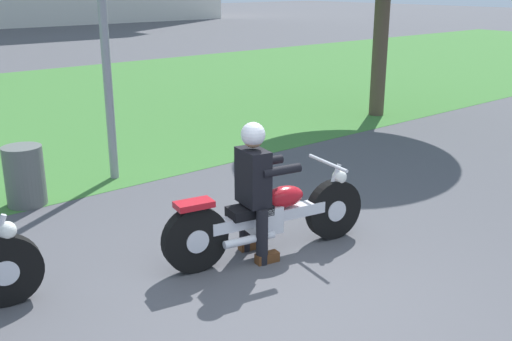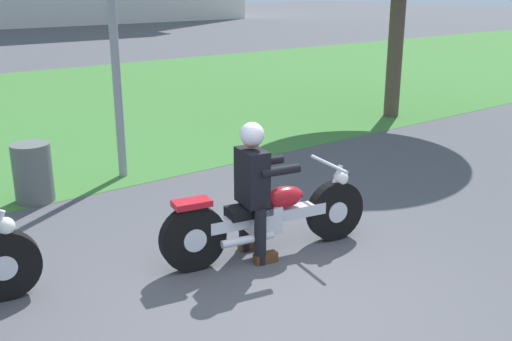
{
  "view_description": "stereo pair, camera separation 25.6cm",
  "coord_description": "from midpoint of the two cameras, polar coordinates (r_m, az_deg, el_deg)",
  "views": [
    {
      "loc": [
        -3.12,
        -3.23,
        2.7
      ],
      "look_at": [
        0.65,
        1.24,
        0.85
      ],
      "focal_mm": 42.12,
      "sensor_mm": 36.0,
      "label": 1
    },
    {
      "loc": [
        -2.92,
        -3.39,
        2.7
      ],
      "look_at": [
        0.65,
        1.24,
        0.85
      ],
      "focal_mm": 42.12,
      "sensor_mm": 36.0,
      "label": 2
    }
  ],
  "objects": [
    {
      "name": "motorcycle_lead",
      "position": [
        6.13,
        0.08,
        -4.46
      ],
      "size": [
        2.27,
        0.75,
        0.89
      ],
      "rotation": [
        0.0,
        0.0,
        -0.19
      ],
      "color": "black",
      "rests_on": "ground"
    },
    {
      "name": "trash_can",
      "position": [
        8.06,
        -21.97,
        -0.48
      ],
      "size": [
        0.49,
        0.49,
        0.76
      ],
      "primitive_type": "cylinder",
      "color": "#595E5B",
      "rests_on": "ground"
    },
    {
      "name": "rider_lead",
      "position": [
        5.91,
        -1.36,
        -0.93
      ],
      "size": [
        0.61,
        0.53,
        1.41
      ],
      "rotation": [
        0.0,
        0.0,
        -0.19
      ],
      "color": "black",
      "rests_on": "ground"
    },
    {
      "name": "ground",
      "position": [
        5.22,
        1.98,
        -13.53
      ],
      "size": [
        120.0,
        120.0,
        0.0
      ],
      "primitive_type": "plane",
      "color": "#4C4C51"
    }
  ]
}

